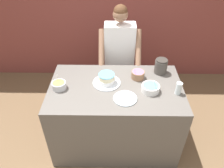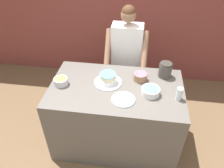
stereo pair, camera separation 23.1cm
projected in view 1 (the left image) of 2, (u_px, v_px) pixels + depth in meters
name	position (u px, v px, depth m)	size (l,w,h in m)	color
ground_plane	(115.00, 167.00, 2.59)	(14.00, 14.00, 0.00)	brown
wall_back	(116.00, 3.00, 3.34)	(10.00, 0.05, 2.60)	brown
counter	(115.00, 115.00, 2.66)	(1.47, 0.87, 0.88)	#5B5651
person_baker	(120.00, 52.00, 2.92)	(0.54, 0.44, 1.55)	#2D2D38
cake	(107.00, 79.00, 2.41)	(0.31, 0.31, 0.12)	silver
frosting_bowl_blue	(151.00, 88.00, 2.31)	(0.19, 0.19, 0.19)	white
frosting_bowl_purple	(138.00, 74.00, 2.49)	(0.15, 0.15, 0.15)	#936B4C
frosting_bowl_olive	(59.00, 85.00, 2.34)	(0.15, 0.15, 0.14)	silver
drinking_glass	(179.00, 88.00, 2.26)	(0.06, 0.06, 0.14)	silver
ceramic_plate	(125.00, 98.00, 2.23)	(0.25, 0.25, 0.01)	silver
stoneware_jar	(161.00, 66.00, 2.55)	(0.15, 0.15, 0.18)	#4C4742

